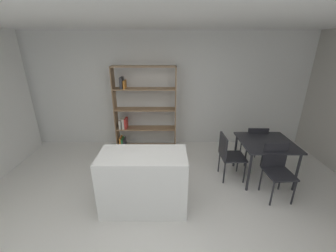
% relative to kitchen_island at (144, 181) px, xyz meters
% --- Properties ---
extents(ground_plane, '(10.21, 10.21, 0.00)m').
position_rel_kitchen_island_xyz_m(ground_plane, '(0.11, -0.27, -0.47)').
color(ground_plane, silver).
extents(ceiling_slab, '(7.41, 5.41, 0.06)m').
position_rel_kitchen_island_xyz_m(ceiling_slab, '(0.11, -0.27, 2.29)').
color(ceiling_slab, white).
rests_on(ceiling_slab, ground_plane).
extents(back_partition, '(7.41, 0.06, 2.73)m').
position_rel_kitchen_island_xyz_m(back_partition, '(0.11, 2.41, 0.90)').
color(back_partition, silver).
rests_on(back_partition, ground_plane).
extents(kitchen_island, '(1.30, 0.65, 0.94)m').
position_rel_kitchen_island_xyz_m(kitchen_island, '(0.00, 0.00, 0.00)').
color(kitchen_island, white).
rests_on(kitchen_island, ground_plane).
extents(open_bookshelf, '(1.45, 0.32, 1.99)m').
position_rel_kitchen_island_xyz_m(open_bookshelf, '(-0.28, 2.09, 0.47)').
color(open_bookshelf, '#997551').
rests_on(open_bookshelf, ground_plane).
extents(dining_table, '(0.94, 0.92, 0.76)m').
position_rel_kitchen_island_xyz_m(dining_table, '(2.18, 0.79, 0.21)').
color(dining_table, '#232328').
rests_on(dining_table, ground_plane).
extents(dining_chair_near, '(0.45, 0.47, 0.92)m').
position_rel_kitchen_island_xyz_m(dining_chair_near, '(2.18, 0.30, 0.08)').
color(dining_chair_near, '#232328').
rests_on(dining_chair_near, ground_plane).
extents(dining_chair_far, '(0.42, 0.43, 0.87)m').
position_rel_kitchen_island_xyz_m(dining_chair_far, '(2.18, 1.28, 0.05)').
color(dining_chair_far, '#232328').
rests_on(dining_chair_far, ground_plane).
extents(dining_chair_island_side, '(0.45, 0.45, 0.89)m').
position_rel_kitchen_island_xyz_m(dining_chair_island_side, '(1.50, 0.79, 0.06)').
color(dining_chair_island_side, '#232328').
rests_on(dining_chair_island_side, ground_plane).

